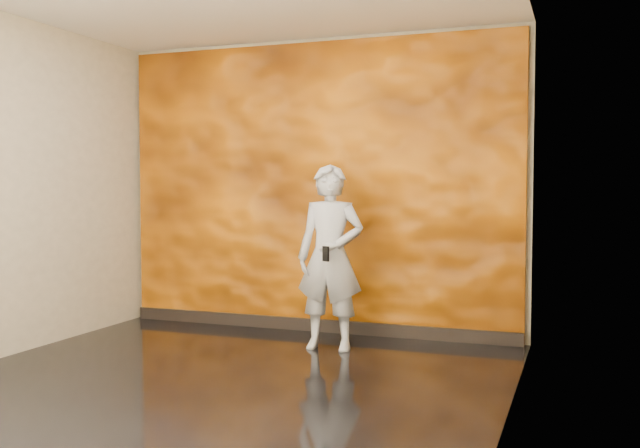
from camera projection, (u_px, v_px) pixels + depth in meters
The scene contains 5 objects.
room at pixel (216, 185), 4.97m from camera, with size 4.02×4.02×2.81m.
feature_wall at pixel (315, 188), 6.81m from camera, with size 3.90×0.06×2.75m, color orange.
baseboard at pixel (314, 325), 6.84m from camera, with size 3.90×0.04×0.12m, color black.
man at pixel (330, 257), 6.06m from camera, with size 0.57×0.38×1.58m, color #9498A4.
phone at pixel (326, 254), 5.83m from camera, with size 0.07×0.01×0.13m, color black.
Camera 1 is at (2.41, -4.42, 1.39)m, focal length 40.00 mm.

